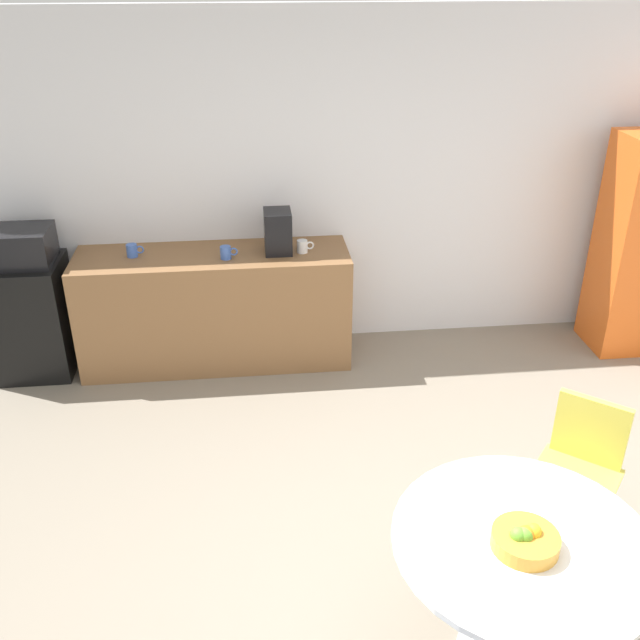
{
  "coord_description": "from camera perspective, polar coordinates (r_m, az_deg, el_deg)",
  "views": [
    {
      "loc": [
        -0.51,
        -2.34,
        2.9
      ],
      "look_at": [
        -0.11,
        1.41,
        0.95
      ],
      "focal_mm": 39.94,
      "sensor_mm": 36.0,
      "label": 1
    }
  ],
  "objects": [
    {
      "name": "round_table",
      "position": [
        3.31,
        15.74,
        -18.18
      ],
      "size": [
        1.11,
        1.11,
        0.73
      ],
      "color": "silver",
      "rests_on": "ground_plane"
    },
    {
      "name": "mug_red",
      "position": [
        5.35,
        -1.39,
        5.92
      ],
      "size": [
        0.13,
        0.08,
        0.09
      ],
      "color": "white",
      "rests_on": "counter_block"
    },
    {
      "name": "wall_back",
      "position": [
        5.6,
        -0.69,
        10.75
      ],
      "size": [
        6.0,
        0.1,
        2.6
      ],
      "primitive_type": "cube",
      "color": "silver",
      "rests_on": "ground_plane"
    },
    {
      "name": "coffee_maker",
      "position": [
        5.33,
        -3.4,
        7.09
      ],
      "size": [
        0.2,
        0.24,
        0.32
      ],
      "primitive_type": "cube",
      "color": "black",
      "rests_on": "counter_block"
    },
    {
      "name": "fruit_bowl",
      "position": [
        3.15,
        16.12,
        -16.54
      ],
      "size": [
        0.28,
        0.28,
        0.11
      ],
      "color": "gold",
      "rests_on": "round_table"
    },
    {
      "name": "microwave",
      "position": [
        5.58,
        -23.07,
        5.45
      ],
      "size": [
        0.48,
        0.38,
        0.26
      ],
      "primitive_type": "cube",
      "color": "black",
      "rests_on": "mini_fridge"
    },
    {
      "name": "ground_plane",
      "position": [
        3.77,
        4.26,
        -23.16
      ],
      "size": [
        6.0,
        6.0,
        0.0
      ],
      "primitive_type": "plane",
      "color": "gray"
    },
    {
      "name": "chair_yellow",
      "position": [
        4.09,
        20.26,
        -10.22
      ],
      "size": [
        0.59,
        0.59,
        0.83
      ],
      "color": "silver",
      "rests_on": "ground_plane"
    },
    {
      "name": "mug_green",
      "position": [
        5.45,
        -14.79,
        5.41
      ],
      "size": [
        0.13,
        0.08,
        0.09
      ],
      "color": "#3F66BF",
      "rests_on": "counter_block"
    },
    {
      "name": "mini_fridge",
      "position": [
        5.8,
        -22.04,
        0.19
      ],
      "size": [
        0.54,
        0.54,
        0.89
      ],
      "primitive_type": "cube",
      "color": "black",
      "rests_on": "ground_plane"
    },
    {
      "name": "counter_block",
      "position": [
        5.57,
        -8.36,
        0.94
      ],
      "size": [
        2.05,
        0.6,
        0.9
      ],
      "primitive_type": "cube",
      "color": "brown",
      "rests_on": "ground_plane"
    },
    {
      "name": "mug_white",
      "position": [
        5.28,
        -7.52,
        5.39
      ],
      "size": [
        0.13,
        0.08,
        0.09
      ],
      "color": "#3F66BF",
      "rests_on": "counter_block"
    }
  ]
}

